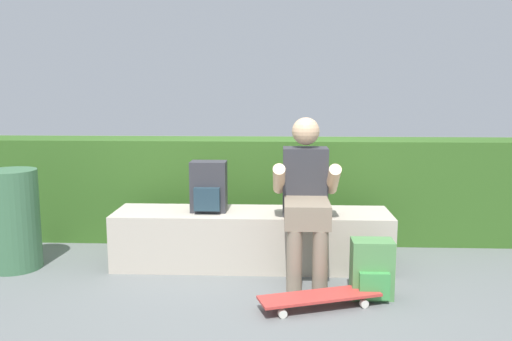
{
  "coord_description": "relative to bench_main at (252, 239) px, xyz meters",
  "views": [
    {
      "loc": [
        0.21,
        -3.71,
        1.41
      ],
      "look_at": [
        0.04,
        0.27,
        0.79
      ],
      "focal_mm": 36.81,
      "sensor_mm": 36.0,
      "label": 1
    }
  ],
  "objects": [
    {
      "name": "trash_bin",
      "position": [
        -1.87,
        -0.15,
        0.17
      ],
      "size": [
        0.4,
        0.4,
        0.79
      ],
      "color": "#3D6B47",
      "rests_on": "ground"
    },
    {
      "name": "bench_main",
      "position": [
        0.0,
        0.0,
        0.0
      ],
      "size": [
        2.18,
        0.5,
        0.44
      ],
      "color": "#B7AC9B",
      "rests_on": "ground"
    },
    {
      "name": "ground_plane",
      "position": [
        0.0,
        -0.35,
        -0.22
      ],
      "size": [
        24.0,
        24.0,
        0.0
      ],
      "primitive_type": "plane",
      "color": "slate"
    },
    {
      "name": "skateboard_near_person",
      "position": [
        0.48,
        -0.81,
        -0.15
      ],
      "size": [
        0.82,
        0.44,
        0.09
      ],
      "color": "#BC3833",
      "rests_on": "ground"
    },
    {
      "name": "backpack_on_ground",
      "position": [
        0.85,
        -0.62,
        -0.03
      ],
      "size": [
        0.28,
        0.23,
        0.4
      ],
      "color": "#51894C",
      "rests_on": "ground"
    },
    {
      "name": "person_skater",
      "position": [
        0.41,
        -0.22,
        0.42
      ],
      "size": [
        0.49,
        0.62,
        1.19
      ],
      "color": "#333338",
      "rests_on": "ground"
    },
    {
      "name": "backpack_on_bench",
      "position": [
        -0.34,
        -0.01,
        0.42
      ],
      "size": [
        0.28,
        0.23,
        0.4
      ],
      "color": "#333338",
      "rests_on": "bench_main"
    },
    {
      "name": "hedge_row",
      "position": [
        -0.06,
        0.79,
        0.25
      ],
      "size": [
        5.04,
        0.51,
        0.95
      ],
      "color": "#335D20",
      "rests_on": "ground"
    }
  ]
}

